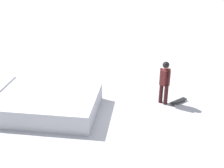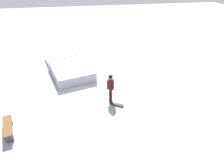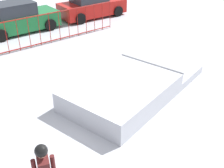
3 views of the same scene
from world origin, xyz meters
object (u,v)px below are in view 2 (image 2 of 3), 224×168
object	(u,v)px
skate_ramp	(69,69)
skater	(111,86)
skateboard	(117,104)
park_bench	(8,127)

from	to	relation	value
skate_ramp	skater	bearing A→B (deg)	-165.19
skateboard	park_bench	world-z (taller)	park_bench
skate_ramp	skateboard	size ratio (longest dim) A/B	7.47
skate_ramp	park_bench	bearing A→B (deg)	139.56
skater	park_bench	distance (m)	5.63
skater	skateboard	world-z (taller)	skater
skater	skateboard	bearing A→B (deg)	132.81
skate_ramp	skater	xyz separation A→B (m)	(-4.20, -2.40, 0.69)
skate_ramp	skater	world-z (taller)	skater
skate_ramp	park_bench	world-z (taller)	skate_ramp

